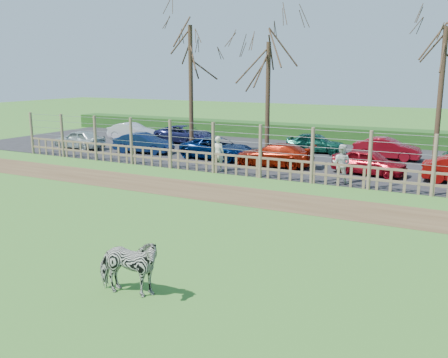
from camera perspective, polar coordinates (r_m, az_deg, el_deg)
The scene contains 20 objects.
ground at distance 16.67m, azimuth -7.10°, elevation -4.97°, with size 120.00×120.00×0.00m, color #628B47.
dirt_strip at distance 20.38m, azimuth 0.14°, elevation -1.68°, with size 34.00×2.80×0.01m, color brown.
asphalt at distance 29.42m, azimuth 9.25°, elevation 2.52°, with size 44.00×13.00×0.04m, color #232326.
hedge at distance 35.98m, azimuth 12.89°, elevation 4.98°, with size 46.00×2.00×1.10m, color #1E4716.
fence at distance 23.30m, azimuth 4.15°, elevation 2.07°, with size 30.16×0.16×2.50m.
tree_left at distance 29.96m, azimuth -3.85°, elevation 13.57°, with size 4.80×4.80×7.88m.
tree_mid at distance 28.78m, azimuth 5.08°, elevation 12.12°, with size 4.80×4.80×6.83m.
tree_right at distance 27.10m, azimuth 23.75°, elevation 11.94°, with size 4.80×4.80×7.35m.
zebra at distance 11.37m, azimuth -10.94°, elevation -9.81°, with size 0.73×1.61×1.36m, color gray.
visitor_a at distance 24.78m, azimuth -0.70°, elevation 2.94°, with size 0.63×0.41×1.72m, color beige.
visitor_b at distance 22.62m, azimuth 13.25°, elevation 1.72°, with size 0.84×0.65×1.72m, color silver.
car_0 at distance 33.26m, azimuth -16.19°, elevation 4.39°, with size 1.42×3.52×1.20m, color #ABBAB7.
car_1 at distance 30.66m, azimuth -9.20°, elevation 4.08°, with size 1.27×3.64×1.20m, color #0C1D46.
car_2 at distance 28.13m, azimuth -0.74°, elevation 3.52°, with size 1.99×4.32×1.20m, color #021442.
car_3 at distance 26.09m, azimuth 5.76°, elevation 2.77°, with size 1.68×4.13×1.20m, color maroon.
car_4 at distance 24.85m, azimuth 16.26°, elevation 1.86°, with size 1.42×3.52×1.20m, color maroon.
car_7 at distance 36.74m, azimuth -10.45°, elevation 5.37°, with size 1.27×3.64×1.20m, color silver.
car_8 at distance 34.60m, azimuth -4.50°, elevation 5.12°, with size 1.99×4.32×1.20m, color #191D47.
car_10 at distance 30.93m, azimuth 10.39°, elevation 4.11°, with size 1.42×3.52×1.20m, color #0F4938.
car_11 at distance 29.54m, azimuth 18.12°, elevation 3.33°, with size 1.27×3.64×1.20m, color maroon.
Camera 1 is at (9.20, -13.01, 4.91)m, focal length 40.00 mm.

